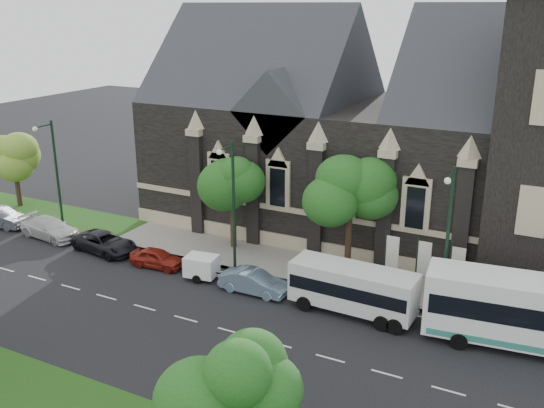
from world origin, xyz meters
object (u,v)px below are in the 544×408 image
Objects in this scene: box_trailer at (202,266)px; car_far_red at (157,258)px; street_lamp_near at (447,235)px; car_far_black at (105,243)px; banner_flag_left at (389,255)px; street_lamp_far at (55,170)px; banner_flag_center at (421,261)px; tree_walk_far at (17,157)px; street_lamp_mid at (232,199)px; banner_flag_right at (455,268)px; tree_walk_left at (236,174)px; tree_park_east at (241,377)px; tree_walk_right at (355,190)px; car_far_grey at (0,217)px; shuttle_bus at (353,287)px; sedan at (254,282)px; car_far_white at (50,228)px.

car_far_red is at bearing 169.43° from box_trailer.
street_lamp_near is 2.31× the size of car_far_red.
banner_flag_left is at bearing -73.24° from car_far_black.
street_lamp_far is 2.25× the size of banner_flag_left.
box_trailer reaches higher than car_far_red.
car_far_black is (-22.34, -3.43, -1.65)m from banner_flag_center.
tree_walk_far is 0.70× the size of street_lamp_mid.
banner_flag_center is 2.00m from banner_flag_right.
box_trailer is 0.78× the size of car_far_red.
banner_flag_right is 1.02× the size of car_far_red.
tree_walk_left reaches higher than banner_flag_right.
banner_flag_right is (4.11, 18.32, -2.24)m from tree_park_east.
tree_walk_right is at bearing 161.36° from banner_flag_center.
car_far_grey is (-11.36, 0.19, 0.06)m from car_far_black.
banner_flag_center reaches higher than shuttle_bus.
tree_walk_far is 0.84× the size of shuttle_bus.
street_lamp_mid is at bearing 121.79° from tree_park_east.
tree_walk_far is 0.70× the size of street_lamp_near.
tree_park_east is at bearing -102.65° from banner_flag_right.
street_lamp_far reaches higher than box_trailer.
banner_flag_left is at bearing -8.02° from tree_walk_left.
tree_walk_right is 1.02× the size of tree_walk_left.
street_lamp_far is at bearing 163.94° from box_trailer.
car_far_red is at bearing -119.84° from tree_walk_left.
box_trailer is (-8.40, -5.72, -4.91)m from tree_walk_right.
street_lamp_mid is at bearing -7.37° from tree_walk_far.
banner_flag_center is 0.83× the size of car_far_grey.
street_lamp_far is 2.25× the size of banner_flag_center.
sedan is (4.66, -5.91, -5.00)m from tree_walk_left.
car_far_white is (-29.84, -1.28, -4.34)m from street_lamp_near.
car_far_red is (-12.19, -5.55, -5.15)m from tree_walk_right.
tree_park_east reaches higher than car_far_black.
tree_walk_left is at bearing 1.37° from tree_walk_far.
street_lamp_far is (-14.20, -3.61, -0.62)m from tree_walk_left.
tree_walk_left is 14.58m from banner_flag_center.
tree_walk_right reaches higher than car_far_grey.
car_far_white is at bearing -175.39° from street_lamp_mid.
shuttle_bus is 10.53m from box_trailer.
tree_walk_right is 0.87× the size of street_lamp_far.
tree_walk_right reaches higher than car_far_black.
street_lamp_mid is at bearing -73.08° from car_far_red.
car_far_red is 0.73× the size of car_far_white.
box_trailer reaches higher than car_far_grey.
street_lamp_mid is 21.88m from car_far_grey.
banner_flag_center is (-1.71, 1.91, -2.73)m from street_lamp_near.
banner_flag_right is (7.08, -1.71, -3.43)m from tree_walk_right.
tree_walk_left is 1.43× the size of car_far_white.
box_trailer is 8.88m from car_far_black.
tree_park_east is 16.86m from street_lamp_near.
banner_flag_center is at bearing -1.86° from tree_walk_far.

